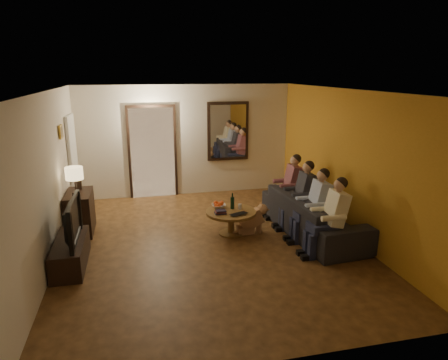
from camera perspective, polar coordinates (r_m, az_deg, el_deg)
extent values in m
cube|color=#3A240F|center=(7.02, -1.87, -9.07)|extent=(5.00, 6.00, 0.01)
cube|color=white|center=(6.40, -2.08, 12.63)|extent=(5.00, 6.00, 0.01)
cube|color=beige|center=(9.49, -5.40, 5.59)|extent=(5.00, 0.02, 2.60)
cube|color=beige|center=(3.84, 6.61, -9.49)|extent=(5.00, 0.02, 2.60)
cube|color=beige|center=(6.61, -23.76, -0.01)|extent=(0.02, 6.00, 2.60)
cube|color=beige|center=(7.46, 17.26, 2.25)|extent=(0.02, 6.00, 2.60)
cube|color=#B97E1F|center=(7.45, 17.20, 2.24)|extent=(0.01, 6.00, 2.60)
cube|color=#FFE0A5|center=(9.45, -10.17, 3.83)|extent=(1.00, 0.06, 2.10)
cube|color=black|center=(9.44, -10.16, 3.82)|extent=(1.12, 0.04, 2.22)
cube|color=silver|center=(9.50, -8.62, 3.03)|extent=(0.45, 0.03, 1.70)
cube|color=black|center=(9.60, 0.57, 6.97)|extent=(1.00, 0.05, 1.40)
cube|color=white|center=(9.57, 0.61, 6.95)|extent=(0.86, 0.02, 1.26)
cube|color=white|center=(8.88, -20.69, 2.12)|extent=(0.06, 0.85, 2.04)
cube|color=#B28C33|center=(7.76, -22.27, 6.42)|extent=(0.03, 0.28, 0.24)
cube|color=brown|center=(7.76, -22.16, 6.43)|extent=(0.01, 0.22, 0.18)
cube|color=black|center=(7.82, -19.88, -4.39)|extent=(0.45, 0.86, 0.76)
cube|color=black|center=(6.64, -21.07, -9.72)|extent=(0.45, 1.24, 0.41)
imported|color=black|center=(6.44, -21.52, -5.45)|extent=(1.12, 0.15, 0.64)
imported|color=black|center=(7.50, 12.53, -4.84)|extent=(2.55, 1.16, 0.72)
cylinder|color=brown|center=(7.33, 1.00, -6.08)|extent=(0.97, 0.97, 0.45)
imported|color=white|center=(7.40, -0.75, -3.73)|extent=(0.26, 0.26, 0.06)
cylinder|color=silver|center=(7.32, 2.29, -3.82)|extent=(0.06, 0.06, 0.10)
imported|color=black|center=(7.01, 2.35, -5.02)|extent=(0.38, 0.32, 0.03)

